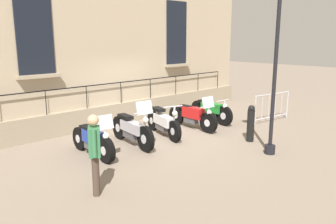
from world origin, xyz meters
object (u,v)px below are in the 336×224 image
lamppost (277,43)px  crowd_barrier (272,106)px  motorcycle_silver (132,130)px  motorcycle_white (163,123)px  bollard (251,123)px  motorcycle_red (193,116)px  motorcycle_blue (93,141)px  motorcycle_green (211,110)px  pedestrian_standing (95,150)px

lamppost → crowd_barrier: lamppost is taller
motorcycle_silver → motorcycle_white: size_ratio=1.04×
motorcycle_silver → bollard: bearing=51.9°
motorcycle_red → crowd_barrier: (1.33, 2.91, 0.13)m
motorcycle_silver → motorcycle_white: bearing=93.6°
lamppost → crowd_barrier: (-1.85, 3.35, -2.36)m
motorcycle_blue → lamppost: bearing=48.1°
motorcycle_green → crowd_barrier: bearing=49.6°
motorcycle_silver → crowd_barrier: bearing=76.7°
motorcycle_silver → lamppost: lamppost is taller
motorcycle_white → motorcycle_red: size_ratio=0.96×
motorcycle_green → lamppost: lamppost is taller
crowd_barrier → motorcycle_green: bearing=-130.4°
motorcycle_silver → motorcycle_green: size_ratio=1.07×
motorcycle_silver → motorcycle_red: 2.62m
motorcycle_blue → motorcycle_green: (-0.19, 5.11, 0.02)m
motorcycle_blue → motorcycle_red: bearing=90.7°
motorcycle_blue → lamppost: size_ratio=0.43×
motorcycle_white → bollard: bollard is taller
lamppost → motorcycle_silver: bearing=-145.5°
motorcycle_silver → bollard: (2.17, 2.76, 0.10)m
motorcycle_blue → motorcycle_white: 2.63m
motorcycle_blue → crowd_barrier: (1.28, 6.85, 0.15)m
motorcycle_green → lamppost: size_ratio=0.44×
motorcycle_white → lamppost: size_ratio=0.45×
lamppost → pedestrian_standing: lamppost is taller
motorcycle_blue → crowd_barrier: size_ratio=1.08×
motorcycle_white → crowd_barrier: size_ratio=1.13×
motorcycle_silver → motorcycle_white: (-0.08, 1.31, -0.04)m
motorcycle_blue → motorcycle_red: motorcycle_blue is taller
bollard → motorcycle_red: bearing=-176.2°
motorcycle_blue → bollard: size_ratio=1.83×
motorcycle_green → bollard: bollard is taller
motorcycle_blue → pedestrian_standing: 2.35m
lamppost → pedestrian_standing: bearing=-103.9°
motorcycle_white → motorcycle_green: motorcycle_white is taller
motorcycle_white → crowd_barrier: (1.39, 4.22, 0.15)m
motorcycle_white → bollard: size_ratio=1.91×
pedestrian_standing → motorcycle_white: bearing=118.8°
motorcycle_red → motorcycle_green: motorcycle_red is taller
motorcycle_blue → crowd_barrier: 6.97m
lamppost → motorcycle_blue: bearing=-131.9°
motorcycle_blue → lamppost: 5.33m
motorcycle_silver → pedestrian_standing: bearing=-51.1°
motorcycle_blue → motorcycle_white: size_ratio=0.96×
motorcycle_silver → pedestrian_standing: (2.01, -2.49, 0.46)m
motorcycle_white → crowd_barrier: 4.44m
motorcycle_green → bollard: 2.55m
pedestrian_standing → lamppost: bearing=76.1°
motorcycle_white → bollard: (2.25, 1.45, 0.14)m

